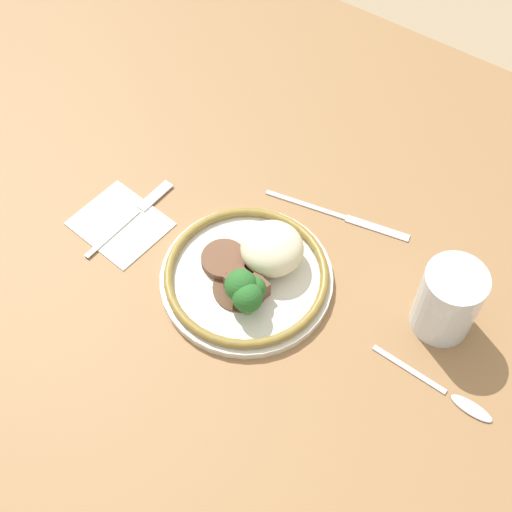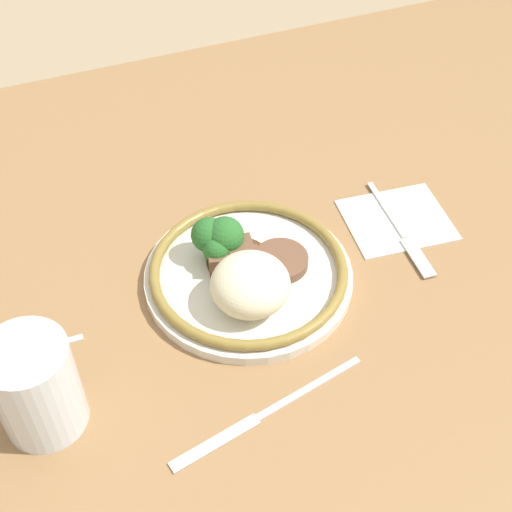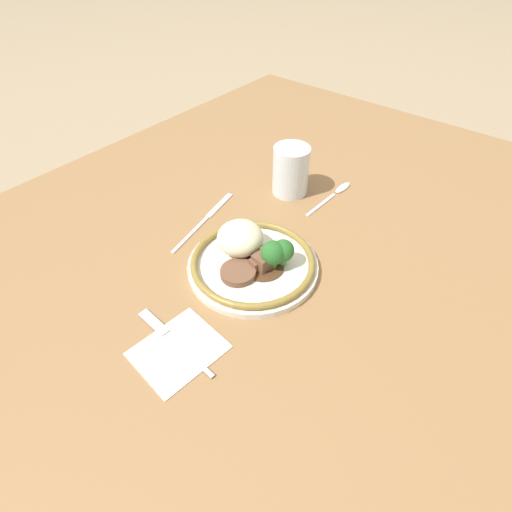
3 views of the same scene
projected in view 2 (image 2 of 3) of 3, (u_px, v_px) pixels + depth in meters
name	position (u px, v px, depth m)	size (l,w,h in m)	color
ground_plane	(233.00, 345.00, 0.79)	(8.00, 8.00, 0.00)	#998466
dining_table	(233.00, 333.00, 0.78)	(1.54, 1.08, 0.04)	olive
napkin	(397.00, 220.00, 0.87)	(0.13, 0.12, 0.00)	silver
plate	(246.00, 270.00, 0.78)	(0.23, 0.23, 0.07)	silver
juice_glass	(37.00, 390.00, 0.64)	(0.08, 0.08, 0.11)	#F4AD19
fork	(404.00, 236.00, 0.84)	(0.02, 0.17, 0.00)	silver
knife	(263.00, 415.00, 0.68)	(0.21, 0.05, 0.00)	silver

